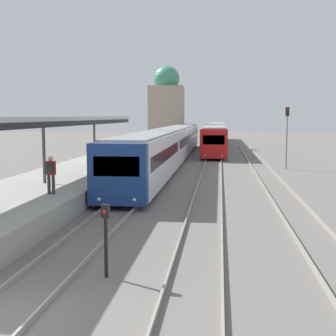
{
  "coord_description": "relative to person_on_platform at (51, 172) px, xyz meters",
  "views": [
    {
      "loc": [
        4.6,
        -8.72,
        4.3
      ],
      "look_at": [
        1.99,
        14.61,
        1.69
      ],
      "focal_mm": 50.0,
      "sensor_mm": 36.0,
      "label": 1
    }
  ],
  "objects": [
    {
      "name": "person_on_platform",
      "position": [
        0.0,
        0.0,
        0.0
      ],
      "size": [
        0.4,
        0.4,
        1.66
      ],
      "color": "#2D2D33",
      "rests_on": "station_platform"
    },
    {
      "name": "platform_canopy",
      "position": [
        -1.5,
        3.27,
        2.27
      ],
      "size": [
        4.0,
        23.97,
        3.38
      ],
      "color": "beige",
      "rests_on": "station_platform"
    },
    {
      "name": "distant_domed_building",
      "position": [
        -0.21,
        46.18,
        3.4
      ],
      "size": [
        4.68,
        4.68,
        11.27
      ],
      "color": "gray",
      "rests_on": "ground_plane"
    },
    {
      "name": "signal_mast_far",
      "position": [
        12.67,
        19.11,
        1.27
      ],
      "size": [
        0.28,
        0.29,
        5.03
      ],
      "color": "gray",
      "rests_on": "ground_plane"
    },
    {
      "name": "train_near",
      "position": [
        2.74,
        24.78,
        -0.12
      ],
      "size": [
        2.72,
        47.86,
        3.2
      ],
      "color": "navy",
      "rests_on": "ground_plane"
    },
    {
      "name": "track_middle_line",
      "position": [
        6.72,
        -10.79,
        -1.82
      ],
      "size": [
        1.5,
        120.0,
        0.15
      ],
      "color": "gray",
      "rests_on": "ground_plane"
    },
    {
      "name": "train_far",
      "position": [
        6.72,
        47.81,
        -0.12
      ],
      "size": [
        2.68,
        45.41,
        3.2
      ],
      "color": "red",
      "rests_on": "ground_plane"
    },
    {
      "name": "signal_post_near",
      "position": [
        4.34,
        -7.62,
        -0.67
      ],
      "size": [
        0.2,
        0.21,
        1.98
      ],
      "color": "black",
      "rests_on": "ground_plane"
    }
  ]
}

